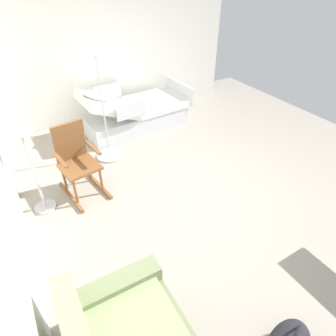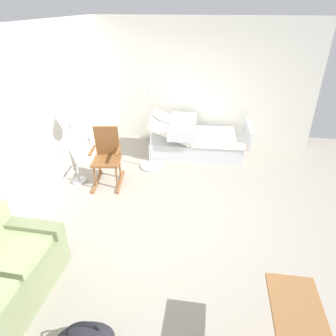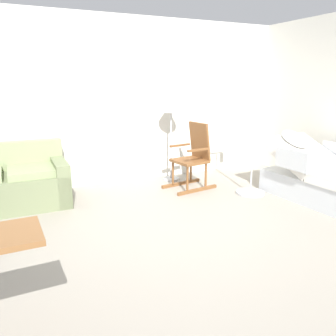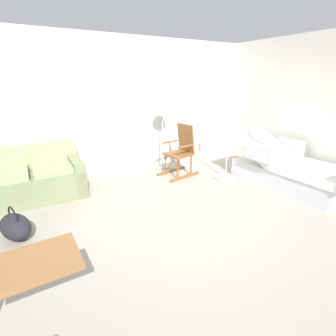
{
  "view_description": "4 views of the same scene",
  "coord_description": "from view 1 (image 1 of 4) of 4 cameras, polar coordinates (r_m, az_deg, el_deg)",
  "views": [
    {
      "loc": [
        -2.61,
        2.03,
        2.74
      ],
      "look_at": [
        -0.29,
        0.69,
        0.79
      ],
      "focal_mm": 30.8,
      "sensor_mm": 36.0,
      "label": 1
    },
    {
      "loc": [
        -3.7,
        -0.39,
        2.93
      ],
      "look_at": [
        0.14,
        0.27,
        0.76
      ],
      "focal_mm": 31.92,
      "sensor_mm": 36.0,
      "label": 2
    },
    {
      "loc": [
        -1.86,
        -3.21,
        1.7
      ],
      "look_at": [
        -0.12,
        0.47,
        0.66
      ],
      "focal_mm": 37.1,
      "sensor_mm": 36.0,
      "label": 3
    },
    {
      "loc": [
        -1.91,
        -2.66,
        1.91
      ],
      "look_at": [
        -0.1,
        0.45,
        0.62
      ],
      "focal_mm": 26.94,
      "sensor_mm": 36.0,
      "label": 4
    }
  ],
  "objects": [
    {
      "name": "hospital_bed",
      "position": [
        5.77,
        -6.58,
        10.73
      ],
      "size": [
        1.1,
        2.15,
        0.98
      ],
      "color": "silver",
      "rests_on": "ground"
    },
    {
      "name": "ground_plane",
      "position": [
        4.29,
        6.14,
        -3.88
      ],
      "size": [
        7.2,
        7.2,
        0.0
      ],
      "primitive_type": "plane",
      "color": "gray"
    },
    {
      "name": "side_wall",
      "position": [
        6.06,
        -10.29,
        22.22
      ],
      "size": [
        0.1,
        4.86,
        2.7
      ],
      "primitive_type": "cube",
      "color": "silver",
      "rests_on": "ground"
    },
    {
      "name": "floor_lamp",
      "position": [
        3.63,
        -27.5,
        7.2
      ],
      "size": [
        0.34,
        0.34,
        1.48
      ],
      "color": "#B2B5BA",
      "rests_on": "ground"
    },
    {
      "name": "rocking_chair",
      "position": [
        4.13,
        -17.6,
        1.31
      ],
      "size": [
        0.83,
        0.59,
        1.05
      ],
      "color": "brown",
      "rests_on": "ground"
    },
    {
      "name": "iv_pole",
      "position": [
        4.93,
        -11.79,
        4.81
      ],
      "size": [
        0.44,
        0.44,
        1.69
      ],
      "color": "#B2B5BA",
      "rests_on": "ground"
    }
  ]
}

